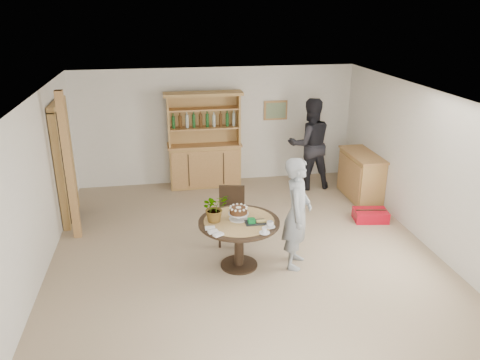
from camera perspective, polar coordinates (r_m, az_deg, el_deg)
name	(u,v)px	position (r m, az deg, el deg)	size (l,w,h in m)	color
ground	(246,258)	(7.44, 0.72, -9.45)	(7.00, 7.00, 0.00)	tan
room_shell	(247,152)	(6.74, 0.80, 3.47)	(6.04, 7.04, 2.52)	white
doorway	(64,161)	(8.89, -20.71, 2.15)	(0.13, 1.10, 2.18)	black
pine_post	(69,168)	(8.06, -20.14, 1.44)	(0.12, 0.12, 2.50)	tan
hutch	(205,155)	(10.07, -4.33, 3.07)	(1.62, 0.54, 2.04)	#AF814A
sideboard	(361,176)	(9.76, 14.52, 0.52)	(0.54, 1.26, 0.94)	#AF814A
dining_table	(239,230)	(6.94, -0.12, -6.11)	(1.20, 1.20, 0.76)	black
dining_chair	(232,211)	(7.71, -1.04, -3.81)	(0.50, 0.50, 0.95)	black
birthday_cake	(238,211)	(6.87, -0.19, -3.85)	(0.30, 0.30, 0.20)	white
flower_vase	(215,208)	(6.79, -3.11, -3.39)	(0.38, 0.33, 0.42)	#3F7233
gift_tray	(255,221)	(6.79, 1.85, -5.07)	(0.30, 0.20, 0.08)	black
coffee_cup_a	(270,224)	(6.69, 3.69, -5.42)	(0.15, 0.15, 0.09)	silver
coffee_cup_b	(264,231)	(6.52, 3.00, -6.19)	(0.15, 0.15, 0.08)	silver
napkins	(214,231)	(6.54, -3.21, -6.27)	(0.24, 0.33, 0.03)	white
teen_boy	(297,213)	(6.93, 6.98, -4.04)	(0.62, 0.41, 1.71)	gray
adult_person	(310,144)	(9.95, 8.48, 4.37)	(0.94, 0.73, 1.94)	black
red_suitcase	(370,215)	(8.91, 15.62, -4.16)	(0.65, 0.49, 0.21)	#B8091C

